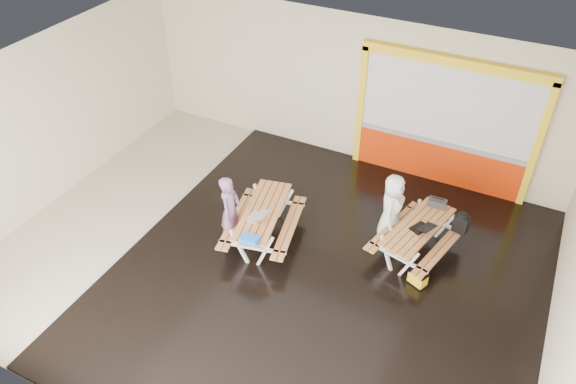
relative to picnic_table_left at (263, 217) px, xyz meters
The scene contains 14 objects.
room 1.28m from the picnic_table_left, 54.97° to the right, with size 10.02×8.02×3.52m.
deck 1.72m from the picnic_table_left, 15.92° to the right, with size 7.50×7.98×0.05m, color black.
kiosk 4.38m from the picnic_table_left, 54.22° to the left, with size 3.88×0.16×3.00m.
picnic_table_left is the anchor object (origin of this frame).
picnic_table_right 2.95m from the picnic_table_left, 18.46° to the left, with size 1.61×2.04×0.72m.
person_left 0.65m from the picnic_table_left, 148.75° to the right, with size 0.55×0.36×1.50m, color slate.
person_right 2.49m from the picnic_table_left, 28.21° to the left, with size 0.72×0.47×1.47m, color white.
laptop_left 0.34m from the picnic_table_left, 85.12° to the right, with size 0.38×0.34×0.16m.
laptop_right 3.01m from the picnic_table_left, 16.43° to the left, with size 0.50×0.48×0.17m.
blue_pouch 0.92m from the picnic_table_left, 76.38° to the right, with size 0.32×0.23×0.09m, color blue.
toolbox 3.38m from the picnic_table_left, 29.44° to the left, with size 0.35×0.18×0.20m.
backpack 3.77m from the picnic_table_left, 22.70° to the left, with size 0.30×0.23×0.45m.
dark_case 2.47m from the picnic_table_left, 23.32° to the left, with size 0.35×0.27×0.13m, color black.
fluke_bag 3.11m from the picnic_table_left, ahead, with size 0.39×0.33×0.29m.
Camera 1 is at (3.78, -6.66, 7.52)m, focal length 34.60 mm.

